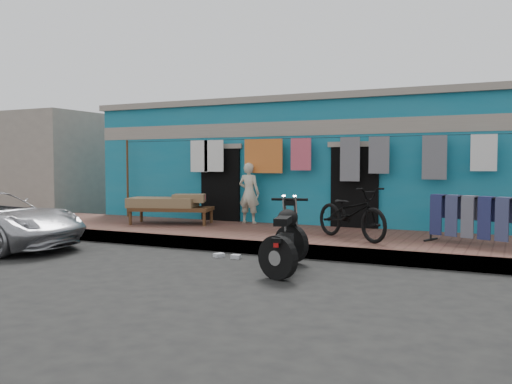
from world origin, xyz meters
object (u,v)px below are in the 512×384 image
seated_person (249,193)px  bicycle (351,207)px  motorcycle (285,235)px  jeans_rack (478,220)px  charpoy (171,210)px

seated_person → bicycle: bearing=152.4°
bicycle → motorcycle: 2.31m
bicycle → jeans_rack: bicycle is taller
seated_person → charpoy: (-1.65, -0.91, -0.40)m
bicycle → jeans_rack: 2.27m
bicycle → jeans_rack: bearing=-52.5°
seated_person → motorcycle: seated_person is taller
seated_person → motorcycle: bearing=124.2°
bicycle → motorcycle: size_ratio=1.04×
seated_person → jeans_rack: bearing=165.0°
bicycle → seated_person: bearing=95.5°
seated_person → charpoy: 1.92m
motorcycle → charpoy: (-4.22, 2.97, 0.03)m
bicycle → motorcycle: bicycle is taller
bicycle → motorcycle: bearing=-157.5°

